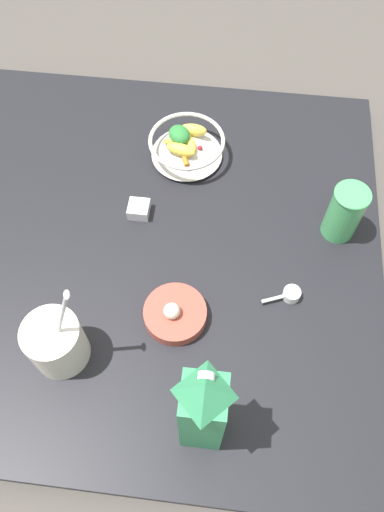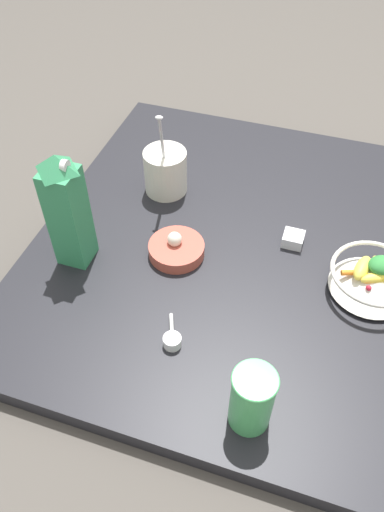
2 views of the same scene
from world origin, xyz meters
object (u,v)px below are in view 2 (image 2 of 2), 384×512
at_px(fruit_bowl, 373,278).
at_px(garlic_bowl, 176,249).
at_px(spice_jar, 293,239).
at_px(yogurt_tub, 165,169).
at_px(milk_carton, 67,210).
at_px(drinking_cup, 252,399).

xyz_separation_m(fruit_bowl, garlic_bowl, (-0.03, 0.45, -0.02)).
distance_m(fruit_bowl, spice_jar, 0.21).
distance_m(yogurt_tub, garlic_bowl, 0.25).
relative_size(milk_carton, garlic_bowl, 2.19).
relative_size(drinking_cup, garlic_bowl, 1.07).
bearing_deg(fruit_bowl, garlic_bowl, 93.98).
bearing_deg(spice_jar, garlic_bowl, 115.25).
height_order(fruit_bowl, garlic_bowl, fruit_bowl).
xyz_separation_m(milk_carton, garlic_bowl, (0.08, -0.22, -0.13)).
bearing_deg(yogurt_tub, garlic_bowl, -154.00).
bearing_deg(spice_jar, yogurt_tub, 75.20).
distance_m(milk_carton, yogurt_tub, 0.33).
xyz_separation_m(milk_carton, drinking_cup, (-0.27, -0.49, -0.07)).
relative_size(drinking_cup, spice_jar, 2.89).
height_order(fruit_bowl, drinking_cup, drinking_cup).
bearing_deg(drinking_cup, garlic_bowl, 37.09).
xyz_separation_m(yogurt_tub, spice_jar, (-0.10, -0.37, -0.05)).
bearing_deg(milk_carton, spice_jar, -67.07).
xyz_separation_m(milk_carton, spice_jar, (0.21, -0.49, -0.14)).
bearing_deg(garlic_bowl, spice_jar, -64.75).
distance_m(fruit_bowl, yogurt_tub, 0.59).
bearing_deg(yogurt_tub, milk_carton, 159.11).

